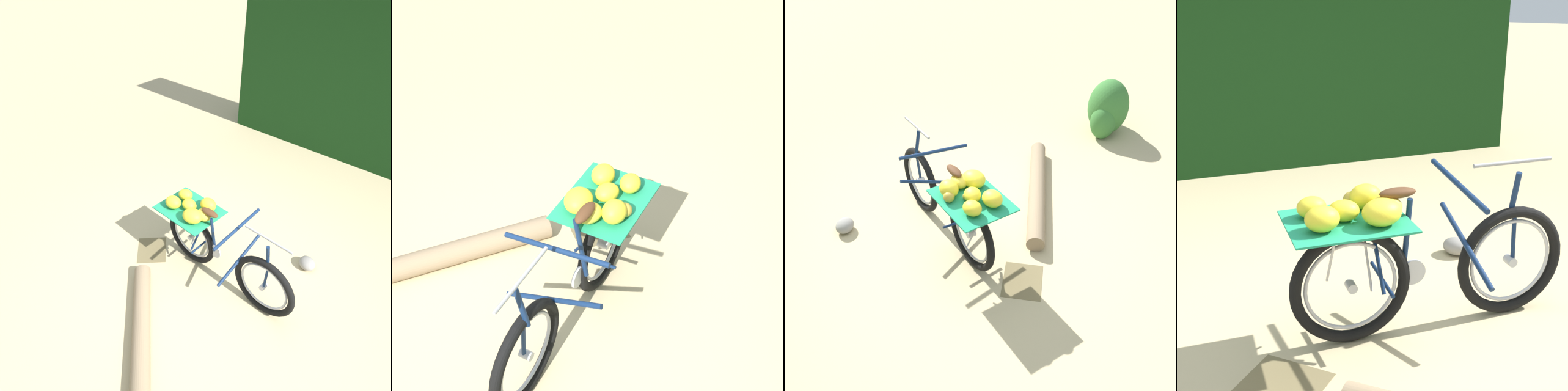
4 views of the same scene
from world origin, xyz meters
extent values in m
plane|color=#C6B284|center=(0.00, 0.00, 0.00)|extent=(60.00, 60.00, 0.00)
torus|color=black|center=(-0.49, -0.41, 0.36)|extent=(0.59, 0.54, 0.73)
torus|color=#B7B7BC|center=(-0.49, -0.41, 0.36)|extent=(0.43, 0.40, 0.57)
cylinder|color=#B7B7BC|center=(-0.49, -0.41, 0.36)|extent=(0.10, 0.10, 0.06)
torus|color=black|center=(0.29, 0.29, 0.36)|extent=(0.59, 0.54, 0.73)
torus|color=#B7B7BC|center=(0.29, 0.29, 0.36)|extent=(0.43, 0.40, 0.57)
cylinder|color=#B7B7BC|center=(0.29, 0.29, 0.36)|extent=(0.10, 0.10, 0.06)
cylinder|color=#0F2347|center=(-0.25, -0.20, 0.53)|extent=(0.50, 0.54, 0.30)
cylinder|color=#0F2347|center=(-0.20, -0.15, 0.92)|extent=(0.51, 0.55, 0.11)
cylinder|color=#0F2347|center=(0.03, 0.06, 0.64)|extent=(0.10, 0.11, 0.49)
cylinder|color=#0F2347|center=(0.14, 0.16, 0.38)|extent=(0.27, 0.30, 0.05)
cylinder|color=#0F2347|center=(0.17, 0.19, 0.59)|extent=(0.23, 0.25, 0.47)
cylinder|color=#0F2347|center=(-0.50, -0.42, 0.52)|extent=(0.05, 0.05, 0.30)
cylinder|color=#0F2347|center=(-0.48, -0.41, 0.81)|extent=(0.09, 0.09, 0.30)
cylinder|color=gray|center=(-0.46, -0.39, 1.02)|extent=(0.40, 0.37, 0.02)
ellipsoid|color=#4C2D19|center=(0.08, 0.10, 0.91)|extent=(0.22, 0.21, 0.06)
cylinder|color=#B7B7BC|center=(0.00, 0.04, 0.40)|extent=(0.13, 0.12, 0.16)
cylinder|color=#B7B7BC|center=(0.21, 0.23, 0.56)|extent=(0.15, 0.16, 0.39)
cylinder|color=#B7B7BC|center=(0.37, 0.37, 0.56)|extent=(0.18, 0.19, 0.39)
cube|color=brown|center=(0.30, 0.31, 0.76)|extent=(0.74, 0.73, 0.02)
cube|color=#1E8C60|center=(0.30, 0.31, 0.78)|extent=(0.87, 0.86, 0.01)
ellipsoid|color=yellow|center=(0.50, 0.35, 0.84)|extent=(0.22, 0.23, 0.12)
ellipsoid|color=yellow|center=(0.31, 0.31, 0.84)|extent=(0.22, 0.20, 0.12)
ellipsoid|color=yellow|center=(0.35, 0.49, 0.85)|extent=(0.25, 0.25, 0.14)
ellipsoid|color=yellow|center=(0.28, 0.10, 0.86)|extent=(0.25, 0.25, 0.15)
ellipsoid|color=yellow|center=(0.10, 0.29, 0.86)|extent=(0.29, 0.30, 0.15)
ellipsoid|color=yellow|center=(0.13, 0.16, 0.84)|extent=(0.24, 0.22, 0.12)
sphere|color=#B29333|center=(0.36, 0.12, 0.83)|extent=(0.10, 0.10, 0.10)
sphere|color=#B29333|center=(0.31, 0.26, 0.82)|extent=(0.07, 0.07, 0.07)
cylinder|color=#937A5B|center=(-0.91, 0.84, 0.09)|extent=(1.90, 0.27, 0.19)
ellipsoid|color=gray|center=(0.04, -1.11, 0.07)|extent=(0.22, 0.18, 0.14)
cube|color=olive|center=(0.44, 0.80, 0.00)|extent=(0.44, 0.36, 0.01)
camera|label=1|loc=(-2.69, 0.42, 3.27)|focal=31.50mm
camera|label=2|loc=(-0.83, -2.42, 3.39)|focal=52.85mm
camera|label=3|loc=(3.26, 0.88, 3.05)|focal=40.19mm
camera|label=4|loc=(-1.03, 2.98, 2.02)|focal=53.58mm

